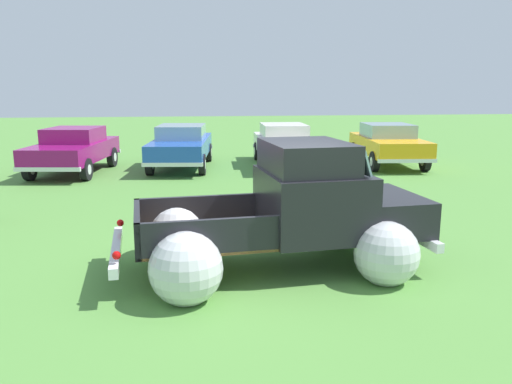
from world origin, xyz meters
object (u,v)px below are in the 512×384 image
(show_car_1, at_px, (181,145))
(show_car_2, at_px, (284,143))
(lane_cone_1, at_px, (344,205))
(show_car_0, at_px, (73,148))
(lane_cone_0, at_px, (243,213))
(vintage_pickup_truck, at_px, (295,219))
(show_car_3, at_px, (388,143))

(show_car_1, height_order, show_car_2, same)
(lane_cone_1, bearing_deg, show_car_0, 135.25)
(lane_cone_0, bearing_deg, vintage_pickup_truck, -75.53)
(lane_cone_0, relative_size, lane_cone_1, 1.00)
(vintage_pickup_truck, xyz_separation_m, show_car_3, (5.28, 9.66, 0.02))
(show_car_2, bearing_deg, lane_cone_1, 1.45)
(show_car_0, distance_m, show_car_2, 6.93)
(show_car_2, distance_m, lane_cone_1, 7.40)
(show_car_2, xyz_separation_m, show_car_3, (3.62, -0.33, -0.00))
(vintage_pickup_truck, distance_m, lane_cone_0, 2.31)
(show_car_0, bearing_deg, vintage_pickup_truck, 37.03)
(show_car_2, height_order, lane_cone_1, show_car_2)
(show_car_0, bearing_deg, lane_cone_1, 53.02)
(lane_cone_1, bearing_deg, show_car_2, 89.30)
(show_car_2, relative_size, lane_cone_0, 7.50)
(show_car_3, bearing_deg, lane_cone_1, -22.84)
(show_car_0, height_order, show_car_2, same)
(show_car_0, distance_m, lane_cone_0, 8.57)
(vintage_pickup_truck, xyz_separation_m, show_car_0, (-5.24, 9.36, 0.02))
(show_car_1, bearing_deg, show_car_2, 95.62)
(show_car_2, bearing_deg, show_car_1, -88.19)
(lane_cone_1, bearing_deg, lane_cone_0, -169.14)
(show_car_3, xyz_separation_m, lane_cone_0, (-5.85, -7.47, -0.47))
(vintage_pickup_truck, bearing_deg, show_car_0, 113.57)
(show_car_3, bearing_deg, show_car_1, -87.90)
(show_car_1, relative_size, lane_cone_1, 7.55)
(vintage_pickup_truck, distance_m, show_car_0, 10.73)
(vintage_pickup_truck, height_order, lane_cone_1, vintage_pickup_truck)
(lane_cone_0, distance_m, lane_cone_1, 2.18)
(vintage_pickup_truck, bearing_deg, lane_cone_1, 53.15)
(lane_cone_0, bearing_deg, lane_cone_1, 10.86)
(show_car_0, distance_m, show_car_1, 3.44)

